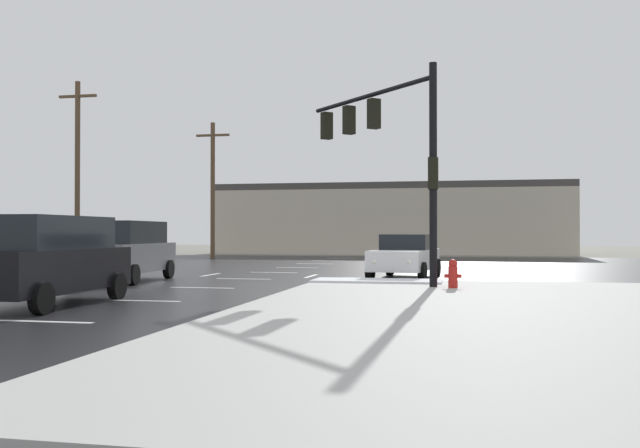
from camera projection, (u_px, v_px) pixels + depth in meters
ground_plane at (260, 276)px, 26.66m from camera, size 120.00×120.00×0.00m
road_asphalt at (260, 276)px, 26.66m from camera, size 44.00×44.00×0.02m
snow_strip_curbside at (378, 281)px, 21.73m from camera, size 4.00×1.60×0.06m
lane_markings at (281, 278)px, 25.07m from camera, size 36.15×36.15×0.01m
traffic_signal_mast at (389, 140)px, 21.55m from camera, size 4.55×5.03×6.34m
fire_hydrant at (453, 274)px, 19.28m from camera, size 0.48×0.26×0.79m
strip_building_background at (391, 219)px, 55.17m from camera, size 27.08×8.00×5.39m
suv_grey at (125, 250)px, 23.58m from camera, size 2.48×4.95×2.03m
suv_black at (44, 258)px, 15.81m from camera, size 2.27×4.88×2.03m
sedan_white at (406, 255)px, 25.22m from camera, size 2.44×4.68×1.58m
utility_pole_far at (77, 168)px, 37.81m from camera, size 2.20×0.28×9.86m
utility_pole_distant at (213, 187)px, 44.32m from camera, size 2.20×0.28×8.64m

